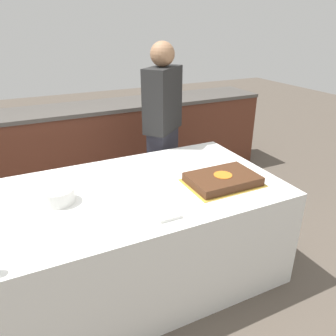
{
  "coord_description": "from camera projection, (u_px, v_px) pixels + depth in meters",
  "views": [
    {
      "loc": [
        -0.56,
        -1.83,
        1.75
      ],
      "look_at": [
        0.32,
        0.0,
        0.83
      ],
      "focal_mm": 35.0,
      "sensor_mm": 36.0,
      "label": 1
    }
  ],
  "objects": [
    {
      "name": "back_counter",
      "position": [
        77.0,
        149.0,
        3.59
      ],
      "size": [
        4.4,
        0.58,
        0.92
      ],
      "color": "#5B2D1E",
      "rests_on": "ground_plane"
    },
    {
      "name": "side_plate_near_cake",
      "position": [
        194.0,
        168.0,
        2.47
      ],
      "size": [
        0.21,
        0.21,
        0.0
      ],
      "color": "white",
      "rests_on": "dining_table"
    },
    {
      "name": "utensil_pile",
      "position": [
        168.0,
        215.0,
        1.85
      ],
      "size": [
        0.14,
        0.09,
        0.02
      ],
      "color": "white",
      "rests_on": "dining_table"
    },
    {
      "name": "ground_plane",
      "position": [
        129.0,
        277.0,
        2.44
      ],
      "size": [
        14.0,
        14.0,
        0.0
      ],
      "primitive_type": "plane",
      "color": "brown"
    },
    {
      "name": "cake",
      "position": [
        223.0,
        179.0,
        2.22
      ],
      "size": [
        0.5,
        0.35,
        0.07
      ],
      "color": "gold",
      "rests_on": "dining_table"
    },
    {
      "name": "side_plate_right_edge",
      "position": [
        163.0,
        172.0,
        2.39
      ],
      "size": [
        0.21,
        0.21,
        0.0
      ],
      "color": "white",
      "rests_on": "dining_table"
    },
    {
      "name": "person_cutting_cake",
      "position": [
        163.0,
        131.0,
        2.99
      ],
      "size": [
        0.44,
        0.41,
        1.6
      ],
      "rotation": [
        0.0,
        0.0,
        -2.45
      ],
      "color": "#282833",
      "rests_on": "ground_plane"
    },
    {
      "name": "dining_table",
      "position": [
        127.0,
        237.0,
        2.29
      ],
      "size": [
        2.1,
        1.11,
        0.73
      ],
      "color": "white",
      "rests_on": "ground_plane"
    },
    {
      "name": "plate_stack",
      "position": [
        58.0,
        196.0,
        1.98
      ],
      "size": [
        0.2,
        0.2,
        0.09
      ],
      "color": "white",
      "rests_on": "dining_table"
    }
  ]
}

